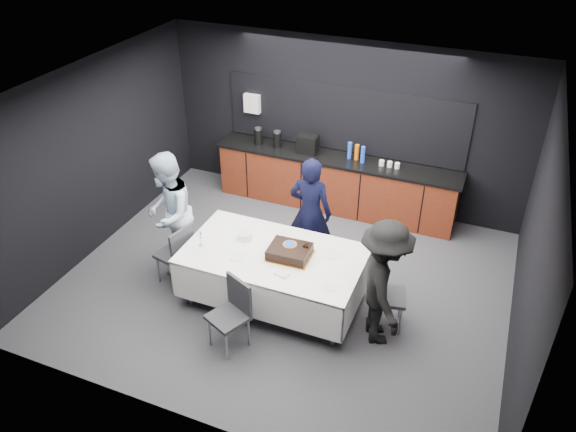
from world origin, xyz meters
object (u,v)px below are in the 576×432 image
object	(u,v)px
plate_stack	(245,235)
person_left	(169,214)
chair_right	(383,290)
chair_near	(233,309)
champagne_flute	(200,235)
cake_assembly	(290,252)
chair_left	(177,251)
person_right	(384,284)
party_table	(274,262)
person_center	(310,212)

from	to	relation	value
plate_stack	person_left	xyz separation A→B (m)	(-1.17, -0.01, 0.07)
chair_right	chair_near	world-z (taller)	same
champagne_flute	cake_assembly	bearing A→B (deg)	10.86
chair_left	person_right	bearing A→B (deg)	0.13
party_table	person_right	xyz separation A→B (m)	(1.48, -0.14, 0.20)
plate_stack	champagne_flute	distance (m)	0.60
cake_assembly	person_left	distance (m)	1.87
plate_stack	person_center	size ratio (longest dim) A/B	0.12
person_left	cake_assembly	bearing A→B (deg)	67.65
chair_near	chair_right	bearing A→B (deg)	32.68
chair_near	person_right	xyz separation A→B (m)	(1.61, 0.76, 0.31)
chair_near	person_center	world-z (taller)	person_center
chair_near	person_left	distance (m)	1.88
cake_assembly	champagne_flute	world-z (taller)	champagne_flute
champagne_flute	chair_near	xyz separation A→B (m)	(0.81, -0.70, -0.40)
person_left	chair_right	bearing A→B (deg)	70.72
chair_left	chair_right	bearing A→B (deg)	5.14
person_left	chair_left	bearing A→B (deg)	24.58
plate_stack	chair_right	xyz separation A→B (m)	(1.92, -0.06, -0.30)
party_table	champagne_flute	world-z (taller)	champagne_flute
plate_stack	person_right	size ratio (longest dim) A/B	0.12
party_table	chair_left	distance (m)	1.38
person_left	person_right	world-z (taller)	person_left
champagne_flute	person_left	distance (m)	0.78
champagne_flute	chair_left	distance (m)	0.58
plate_stack	chair_right	bearing A→B (deg)	-1.67
chair_left	champagne_flute	bearing A→B (deg)	-7.24
party_table	person_center	size ratio (longest dim) A/B	1.37
chair_near	chair_left	bearing A→B (deg)	148.40
party_table	cake_assembly	bearing A→B (deg)	5.68
chair_right	cake_assembly	bearing A→B (deg)	-176.19
chair_right	person_right	xyz separation A→B (m)	(0.04, -0.25, 0.31)
chair_right	person_center	bearing A→B (deg)	145.27
chair_left	person_center	size ratio (longest dim) A/B	0.55
champagne_flute	chair_right	size ratio (longest dim) A/B	0.24
person_right	chair_left	bearing A→B (deg)	64.43
champagne_flute	chair_right	bearing A→B (deg)	7.29
person_right	person_left	bearing A→B (deg)	58.92
party_table	plate_stack	distance (m)	0.54
chair_left	person_left	bearing A→B (deg)	132.96
cake_assembly	chair_left	distance (m)	1.62
chair_near	plate_stack	bearing A→B (deg)	107.94
party_table	cake_assembly	size ratio (longest dim) A/B	4.05
party_table	plate_stack	bearing A→B (deg)	161.81
plate_stack	champagne_flute	world-z (taller)	champagne_flute
chair_near	person_left	world-z (taller)	person_left
chair_left	person_left	world-z (taller)	person_left
chair_near	person_center	distance (m)	1.95
party_table	person_center	distance (m)	1.03
cake_assembly	party_table	bearing A→B (deg)	-174.32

